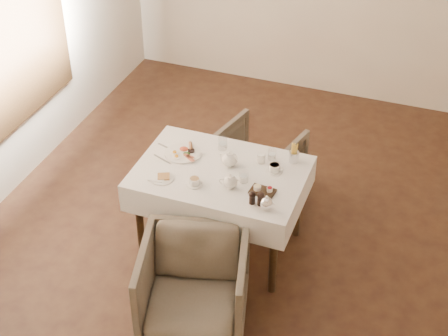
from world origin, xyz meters
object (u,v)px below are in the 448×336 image
at_px(table, 220,183).
at_px(teapot_centre, 230,158).
at_px(armchair_far, 257,163).
at_px(breakfast_plate, 183,152).
at_px(armchair_near, 194,286).

height_order(table, teapot_centre, teapot_centre).
bearing_deg(teapot_centre, armchair_far, 102.86).
xyz_separation_m(armchair_far, breakfast_plate, (-0.40, -0.67, 0.45)).
bearing_deg(table, breakfast_plate, 162.18).
distance_m(breakfast_plate, teapot_centre, 0.40).
bearing_deg(armchair_far, armchair_near, 105.48).
relative_size(table, breakfast_plate, 4.47).
relative_size(armchair_near, teapot_centre, 4.46).
bearing_deg(table, armchair_far, 86.48).
distance_m(table, armchair_far, 0.85).
height_order(armchair_far, teapot_centre, teapot_centre).
relative_size(table, armchair_near, 1.70).
bearing_deg(breakfast_plate, armchair_far, 56.90).
bearing_deg(breakfast_plate, armchair_near, -65.91).
relative_size(armchair_far, breakfast_plate, 2.39).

